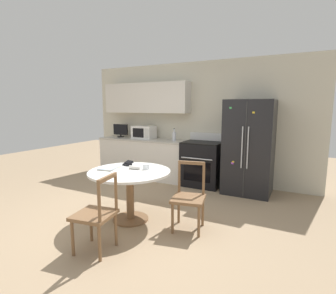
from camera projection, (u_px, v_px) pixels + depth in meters
The scene contains 15 objects.
ground_plane at pixel (125, 223), 3.72m from camera, with size 14.00×14.00×0.00m, color #9E8466.
back_wall at pixel (182, 115), 5.91m from camera, with size 5.20×0.44×2.60m.
kitchen_counter at pixel (144, 158), 6.18m from camera, with size 2.15×0.64×0.90m.
refrigerator at pixel (249, 147), 4.94m from camera, with size 0.87×0.77×1.77m.
oven_range at pixel (202, 163), 5.48m from camera, with size 0.78×0.68×1.08m.
microwave at pixel (144, 132), 6.12m from camera, with size 0.51×0.35×0.30m.
countertop_tv at pixel (121, 130), 6.41m from camera, with size 0.40×0.16×0.32m.
counter_bottle at pixel (174, 136), 5.70m from camera, with size 0.08×0.08×0.28m.
dining_table at pixel (130, 181), 3.76m from camera, with size 1.17×1.17×0.74m.
dining_chair_right at pixel (189, 198), 3.51m from camera, with size 0.50×0.50×0.90m.
dining_chair_near at pixel (96, 215), 2.95m from camera, with size 0.48×0.48×0.90m.
candle_glass at pixel (146, 167), 3.82m from camera, with size 0.10×0.10×0.08m.
folded_napkin at pixel (135, 168), 3.82m from camera, with size 0.17×0.07×0.05m.
wallet at pixel (128, 164), 4.08m from camera, with size 0.15×0.15×0.07m.
mail_stack at pixel (109, 168), 3.86m from camera, with size 0.27×0.34×0.02m.
Camera 1 is at (2.16, -2.83, 1.65)m, focal length 28.00 mm.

